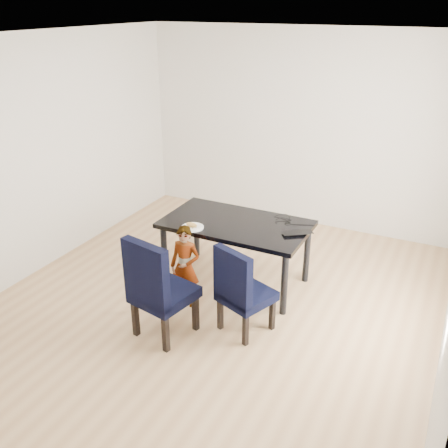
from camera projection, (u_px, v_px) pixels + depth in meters
The scene contains 13 objects.
floor at pixel (216, 303), 5.40m from camera, with size 4.50×5.00×0.01m, color tan.
ceiling at pixel (214, 36), 4.28m from camera, with size 4.50×5.00×0.01m, color white.
wall_back at pixel (298, 130), 6.88m from camera, with size 4.50×0.01×2.70m, color white.
wall_front at pixel (9, 320), 2.80m from camera, with size 4.50×0.01×2.70m, color silver.
wall_left at pixel (42, 155), 5.76m from camera, with size 0.01×5.00×2.70m, color silver.
dining_table at pixel (236, 252), 5.65m from camera, with size 1.60×0.90×0.75m, color black.
chair_left at pixel (164, 286), 4.70m from camera, with size 0.51×0.53×1.05m, color black.
chair_right at pixel (247, 288), 4.78m from camera, with size 0.44×0.46×0.93m, color black.
child at pixel (185, 266), 5.20m from camera, with size 0.33×0.22×0.90m, color orange.
plate at pixel (192, 227), 5.36m from camera, with size 0.24×0.24×0.01m, color white.
sandwich at pixel (192, 225), 5.34m from camera, with size 0.13×0.06×0.05m, color #B2873F.
laptop at pixel (296, 231), 5.25m from camera, with size 0.32×0.21×0.03m, color black.
cable_tangle at pixel (283, 222), 5.49m from camera, with size 0.16×0.16×0.01m, color black.
Camera 1 is at (2.12, -4.05, 3.00)m, focal length 40.00 mm.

